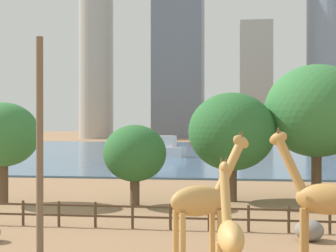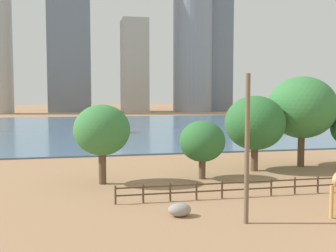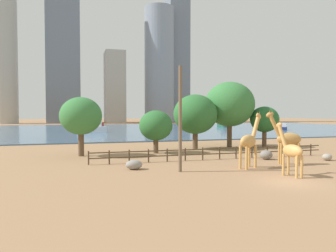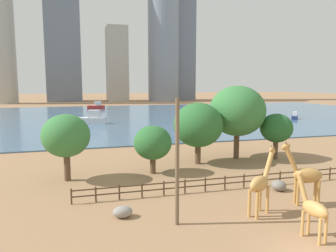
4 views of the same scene
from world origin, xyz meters
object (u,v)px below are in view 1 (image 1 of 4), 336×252
boulder_by_pole (309,230)px  boat_sailboat (204,141)px  giraffe_companion (203,200)px  tree_left_small (317,111)px  tree_center_broad (232,132)px  utility_pole (40,147)px  giraffe_young (230,236)px  tree_right_small (3,135)px  giraffe_tall (320,198)px  boat_tug (162,149)px  tree_right_tall (135,154)px

boulder_by_pole → boat_sailboat: (-10.60, 94.91, 0.64)m
giraffe_companion → boat_sailboat: 99.36m
boulder_by_pole → tree_left_small: (2.19, 12.52, 5.64)m
boulder_by_pole → boat_sailboat: boat_sailboat is taller
giraffe_companion → tree_center_broad: (0.97, 15.48, 2.31)m
utility_pole → giraffe_companion: bearing=0.3°
giraffe_young → tree_left_small: tree_left_small is taller
tree_center_broad → giraffe_young: bearing=-89.7°
boulder_by_pole → tree_right_small: size_ratio=0.20×
giraffe_companion → tree_center_broad: 15.68m
giraffe_companion → boat_sailboat: size_ratio=0.81×
giraffe_tall → giraffe_companion: (-4.46, -0.77, -0.05)m
tree_right_small → boat_tug: bearing=84.5°
giraffe_young → boat_tug: (-10.78, 60.85, -0.72)m
giraffe_tall → boat_sailboat: (-10.53, 98.39, -1.31)m
giraffe_young → boat_sailboat: (-7.15, 103.44, -0.87)m
boulder_by_pole → tree_center_broad: tree_center_broad is taller
tree_center_broad → boat_sailboat: (-7.04, 83.68, -3.57)m
utility_pole → tree_center_broad: size_ratio=1.19×
tree_center_broad → boat_sailboat: 84.06m
giraffe_young → boat_tug: giraffe_young is taller
boulder_by_pole → boat_sailboat: 95.50m
giraffe_tall → giraffe_young: bearing=74.4°
tree_right_tall → tree_left_small: 12.84m
boat_sailboat → giraffe_tall: bearing=95.0°
boulder_by_pole → tree_right_tall: size_ratio=0.25×
boulder_by_pole → boat_sailboat: bearing=96.4°
boulder_by_pole → utility_pole: bearing=-158.6°
tree_left_small → giraffe_young: bearing=-105.0°
utility_pole → tree_left_small: (13.16, 16.81, 1.75)m
giraffe_young → boat_sailboat: giraffe_young is taller
tree_center_broad → tree_right_small: tree_center_broad is taller
tree_center_broad → boat_tug: bearing=104.6°
utility_pole → boulder_by_pole: bearing=21.4°
boat_tug → tree_right_tall: bearing=108.7°
giraffe_tall → boat_tug: (-14.16, 55.80, -1.16)m
tree_right_tall → tree_left_small: bearing=18.3°
tree_center_broad → tree_left_small: size_ratio=0.79×
giraffe_young → utility_pole: (-7.52, 4.24, 2.37)m
giraffe_young → boat_sailboat: 103.69m
boat_sailboat → boat_tug: bearing=84.1°
utility_pole → tree_right_tall: 12.97m
boulder_by_pole → boat_tug: 54.23m
tree_center_broad → tree_right_small: 15.19m
boat_tug → boat_sailboat: bearing=-82.1°
giraffe_tall → boat_sailboat: size_ratio=0.83×
tree_center_broad → utility_pole: bearing=-115.5°
giraffe_tall → tree_right_tall: tree_right_tall is taller
boat_sailboat → boulder_by_pole: bearing=95.3°
tree_center_broad → tree_right_small: (-14.91, -2.87, -0.19)m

